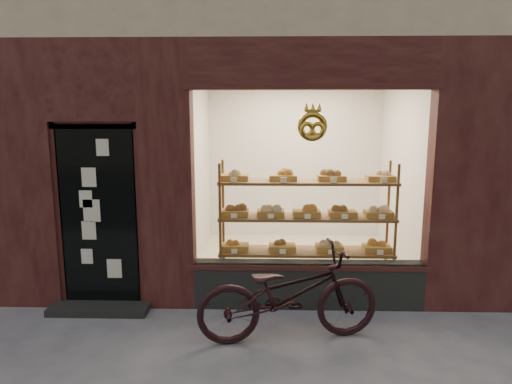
{
  "coord_description": "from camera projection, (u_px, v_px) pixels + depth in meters",
  "views": [
    {
      "loc": [
        -0.04,
        -3.06,
        2.32
      ],
      "look_at": [
        -0.17,
        2.0,
        1.42
      ],
      "focal_mm": 32.0,
      "sensor_mm": 36.0,
      "label": 1
    }
  ],
  "objects": [
    {
      "name": "display_shelf",
      "position": [
        306.0,
        227.0,
        5.76
      ],
      "size": [
        2.2,
        0.45,
        1.7
      ],
      "color": "#583012",
      "rests_on": "ground"
    },
    {
      "name": "bicycle",
      "position": [
        289.0,
        294.0,
        4.62
      ],
      "size": [
        1.95,
        0.97,
        0.98
      ],
      "primitive_type": "imported",
      "rotation": [
        0.0,
        0.0,
        1.75
      ],
      "color": "black",
      "rests_on": "ground"
    }
  ]
}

